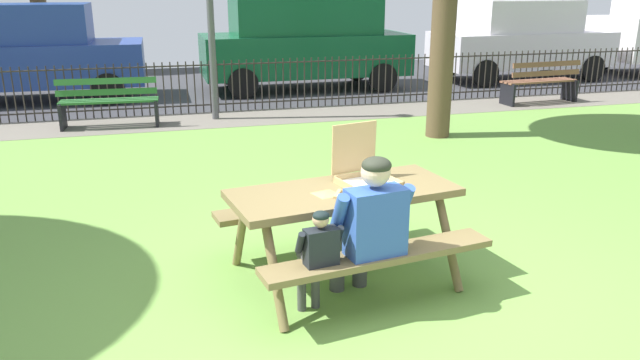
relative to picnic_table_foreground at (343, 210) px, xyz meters
The scene contains 14 objects.
ground 1.48m from the picnic_table_foreground, 86.14° to the left, with size 28.00×11.77×0.02m, color #6F9E45.
cobblestone_walkway 6.55m from the picnic_table_foreground, 89.20° to the left, with size 28.00×1.40×0.01m, color slate.
street_asphalt 10.61m from the picnic_table_foreground, 89.51° to the left, with size 28.00×6.73×0.01m, color #38383D.
picnic_table_foreground is the anchor object (origin of this frame).
pizza_box_open 0.37m from the picnic_table_foreground, 31.32° to the left, with size 0.51×0.53×0.47m.
pizza_slice_on_table 0.25m from the picnic_table_foreground, 148.88° to the right, with size 0.26×0.25×0.02m.
adult_at_table 0.51m from the picnic_table_foreground, 85.98° to the right, with size 0.63×0.63×1.19m.
child_at_table 0.70m from the picnic_table_foreground, 122.75° to the right, with size 0.35×0.35×0.86m.
iron_fence_streetside 7.23m from the picnic_table_foreground, 89.28° to the left, with size 20.30×0.03×0.96m.
park_bench_center 6.73m from the picnic_table_foreground, 108.16° to the left, with size 1.62×0.55×0.85m.
park_bench_right 8.90m from the picnic_table_foreground, 45.90° to the left, with size 1.63×0.57×0.85m.
parked_car_center 10.11m from the picnic_table_foreground, 111.62° to the left, with size 4.43×1.97×1.94m.
parked_car_right 9.62m from the picnic_table_foreground, 77.70° to the left, with size 4.61×1.96×2.08m.
parked_car_far_right 12.07m from the picnic_table_foreground, 51.07° to the left, with size 4.45×2.02×1.94m.
Camera 1 is at (-1.51, -3.89, 2.33)m, focal length 34.73 mm.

